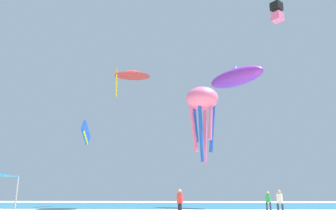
{
  "coord_description": "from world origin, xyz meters",
  "views": [
    {
      "loc": [
        2.55,
        -20.39,
        1.53
      ],
      "look_at": [
        0.99,
        13.06,
        10.62
      ],
      "focal_mm": 35.15,
      "sensor_mm": 36.0,
      "label": 1
    }
  ],
  "objects": [
    {
      "name": "ocean_strip",
      "position": [
        0.0,
        28.22,
        0.01
      ],
      "size": [
        110.0,
        25.5,
        0.03
      ],
      "primitive_type": "cube",
      "color": "#1E6B93",
      "rests_on": "ground"
    },
    {
      "name": "person_leftmost",
      "position": [
        10.26,
        11.28,
        1.03
      ],
      "size": [
        0.46,
        0.42,
        1.76
      ],
      "rotation": [
        0.0,
        0.0,
        2.88
      ],
      "color": "#33384C",
      "rests_on": "ground"
    },
    {
      "name": "person_central",
      "position": [
        9.87,
        6.11,
        1.08
      ],
      "size": [
        0.48,
        0.44,
        1.84
      ],
      "rotation": [
        0.0,
        0.0,
        6.06
      ],
      "color": "#33384C",
      "rests_on": "ground"
    },
    {
      "name": "person_rightmost",
      "position": [
        2.24,
        4.88,
        1.1
      ],
      "size": [
        0.45,
        0.48,
        1.87
      ],
      "rotation": [
        0.0,
        0.0,
        1.96
      ],
      "color": "black",
      "rests_on": "ground"
    },
    {
      "name": "kite_octopus_pink",
      "position": [
        4.28,
        7.9,
        9.4
      ],
      "size": [
        4.04,
        4.04,
        6.75
      ],
      "rotation": [
        0.0,
        0.0,
        5.51
      ],
      "color": "pink"
    },
    {
      "name": "kite_parafoil_blue",
      "position": [
        -10.24,
        21.78,
        9.25
      ],
      "size": [
        0.89,
        4.48,
        2.73
      ],
      "rotation": [
        0.0,
        0.0,
        1.68
      ],
      "color": "blue"
    },
    {
      "name": "kite_delta_red",
      "position": [
        -3.46,
        16.48,
        15.59
      ],
      "size": [
        4.84,
        4.89,
        3.47
      ],
      "rotation": [
        0.0,
        0.0,
        0.14
      ],
      "color": "red"
    },
    {
      "name": "kite_box_black",
      "position": [
        12.45,
        10.48,
        19.8
      ],
      "size": [
        1.4,
        1.4,
        2.09
      ],
      "rotation": [
        0.0,
        0.0,
        2.3
      ],
      "color": "black"
    },
    {
      "name": "kite_inflatable_purple",
      "position": [
        9.37,
        19.56,
        15.96
      ],
      "size": [
        7.47,
        7.22,
        3.0
      ],
      "rotation": [
        0.0,
        0.0,
        5.53
      ],
      "color": "purple"
    }
  ]
}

